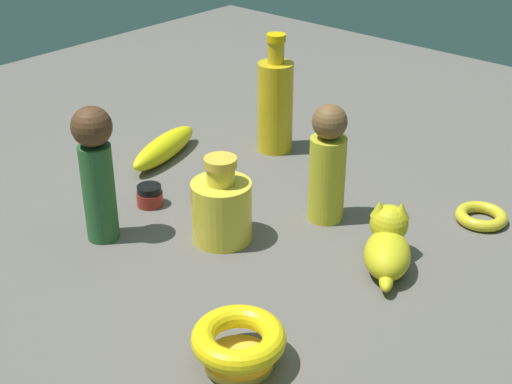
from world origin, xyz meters
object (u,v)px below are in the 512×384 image
object	(u,v)px
bottle_short	(221,207)
cat_figurine	(388,244)
nail_polish_jar	(150,196)
bowl	(239,342)
person_figure_child	(328,165)
bangle	(481,216)
banana	(164,148)
bottle_tall	(275,103)
person_figure_adult	(96,169)

from	to	relation	value
bottle_short	cat_figurine	bearing A→B (deg)	-66.19
nail_polish_jar	bowl	bearing A→B (deg)	-116.74
person_figure_child	bangle	distance (m)	0.26
bottle_short	banana	world-z (taller)	bottle_short
bottle_short	bottle_tall	world-z (taller)	bottle_tall
person_figure_adult	cat_figurine	world-z (taller)	person_figure_adult
banana	bangle	bearing A→B (deg)	91.79
person_figure_child	nail_polish_jar	bearing A→B (deg)	123.03
person_figure_adult	banana	distance (m)	0.30
bowl	bottle_short	xyz separation A→B (m)	(0.19, 0.21, 0.02)
nail_polish_jar	cat_figurine	xyz separation A→B (m)	(0.10, -0.39, 0.02)
person_figure_child	cat_figurine	bearing A→B (deg)	-109.82
person_figure_child	cat_figurine	distance (m)	0.17
bottle_tall	bangle	xyz separation A→B (m)	(0.00, -0.42, -0.08)
bowl	bottle_tall	world-z (taller)	bottle_tall
nail_polish_jar	bangle	distance (m)	0.53
cat_figurine	banana	world-z (taller)	cat_figurine
cat_figurine	banana	distance (m)	0.50
person_figure_adult	bangle	bearing A→B (deg)	-43.91
bottle_tall	cat_figurine	xyz separation A→B (m)	(-0.20, -0.38, -0.06)
nail_polish_jar	banana	distance (m)	0.18
bowl	person_figure_adult	xyz separation A→B (m)	(0.07, 0.35, 0.08)
bowl	bangle	world-z (taller)	bowl
nail_polish_jar	bottle_short	distance (m)	0.17
bottle_tall	bangle	distance (m)	0.43
person_figure_child	bottle_tall	world-z (taller)	bottle_tall
cat_figurine	bottle_tall	bearing A→B (deg)	61.95
bangle	bottle_short	bearing A→B (deg)	138.61
bowl	bangle	xyz separation A→B (m)	(0.50, -0.06, -0.02)
person_figure_child	person_figure_adult	distance (m)	0.35
person_figure_adult	bowl	bearing A→B (deg)	-101.95
bangle	nail_polish_jar	bearing A→B (deg)	125.65
bottle_short	person_figure_adult	world-z (taller)	person_figure_adult
person_figure_adult	bangle	distance (m)	0.60
bowl	bottle_short	distance (m)	0.29
person_figure_child	bangle	bearing A→B (deg)	-51.29
bowl	person_figure_adult	size ratio (longest dim) A/B	0.53
banana	person_figure_child	bearing A→B (deg)	77.45
person_figure_child	banana	distance (m)	0.36
bottle_short	bottle_tall	size ratio (longest dim) A/B	0.60
person_figure_adult	cat_figurine	xyz separation A→B (m)	(0.22, -0.37, -0.08)
bowl	cat_figurine	bearing A→B (deg)	-3.30
bowl	cat_figurine	size ratio (longest dim) A/B	0.85
bowl	bangle	distance (m)	0.50
bowl	bangle	bearing A→B (deg)	-6.88
person_figure_child	bowl	bearing A→B (deg)	-159.11
bottle_tall	cat_figurine	size ratio (longest dim) A/B	1.71
bowl	bottle_tall	xyz separation A→B (m)	(0.49, 0.36, 0.06)
bangle	banana	bearing A→B (deg)	107.67
bangle	banana	world-z (taller)	banana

